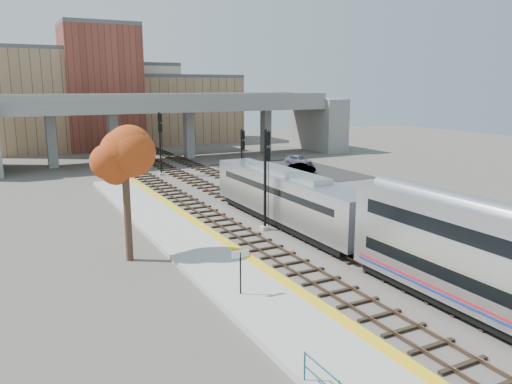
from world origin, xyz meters
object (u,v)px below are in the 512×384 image
locomotive (287,197)px  signal_mast_far (160,144)px  car_c (299,160)px  signal_mast_mid (242,163)px  car_b (302,168)px  tree (125,163)px  signal_mast_near (266,180)px  car_a (284,172)px

locomotive → signal_mast_far: bearing=94.6°
locomotive → car_c: size_ratio=4.50×
locomotive → signal_mast_far: (-2.10, 25.90, 1.55)m
signal_mast_mid → car_b: signal_mast_mid is taller
tree → signal_mast_near: bearing=10.2°
tree → car_c: bearing=42.8°
signal_mast_near → tree: tree is taller
signal_mast_far → car_a: signal_mast_far is taller
car_b → car_c: car_c is taller
car_a → car_c: (6.58, 7.19, -0.03)m
signal_mast_near → car_b: bearing=51.4°
locomotive → signal_mast_far: 26.03m
car_a → car_b: size_ratio=1.11×
signal_mast_mid → car_c: bearing=41.3°
signal_mast_mid → car_a: 10.46m
signal_mast_near → signal_mast_far: 26.31m
signal_mast_near → signal_mast_mid: (4.10, 12.44, -0.75)m
tree → car_c: tree is taller
locomotive → signal_mast_near: bearing=-169.1°
car_c → signal_mast_near: bearing=-144.8°
locomotive → signal_mast_mid: bearing=80.6°
locomotive → car_b: bearing=54.7°
tree → car_a: bearing=41.3°
signal_mast_far → signal_mast_near: bearing=-90.0°
tree → car_a: tree is taller
signal_mast_near → car_c: bearing=53.3°
car_c → signal_mast_far: bearing=159.5°
locomotive → signal_mast_near: signal_mast_near is taller
car_c → car_b: bearing=-136.9°
signal_mast_far → car_c: (19.00, -0.79, -3.17)m
signal_mast_far → car_a: size_ratio=1.99×
signal_mast_near → car_a: signal_mast_near is taller
signal_mast_mid → signal_mast_far: (-4.10, 13.87, 0.76)m
locomotive → car_a: (10.32, 17.92, -1.59)m
locomotive → signal_mast_mid: (2.00, 12.03, 0.79)m
signal_mast_near → car_c: signal_mast_near is taller
signal_mast_mid → signal_mast_far: 14.48m
signal_mast_near → car_c: size_ratio=1.78×
locomotive → signal_mast_near: 2.63m
locomotive → signal_mast_mid: 12.22m
car_b → tree: bearing=-175.9°
signal_mast_mid → signal_mast_near: bearing=-108.2°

